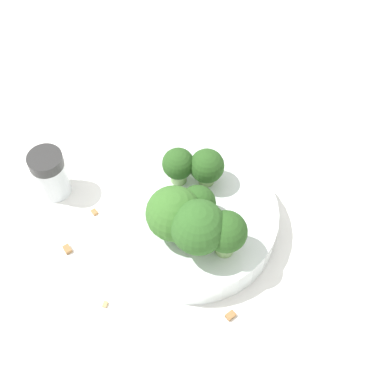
# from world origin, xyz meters

# --- Properties ---
(ground_plane) EXTENTS (3.00, 3.00, 0.00)m
(ground_plane) POSITION_xyz_m (0.00, 0.00, 0.00)
(ground_plane) COLOR white
(bowl) EXTENTS (0.19, 0.19, 0.03)m
(bowl) POSITION_xyz_m (0.00, 0.00, 0.02)
(bowl) COLOR silver
(bowl) RESTS_ON ground_plane
(broccoli_floret_0) EXTENTS (0.04, 0.04, 0.05)m
(broccoli_floret_0) POSITION_xyz_m (0.01, 0.04, 0.06)
(broccoli_floret_0) COLOR #7A9E5B
(broccoli_floret_0) RESTS_ON bowl
(broccoli_floret_1) EXTENTS (0.04, 0.04, 0.05)m
(broccoli_floret_1) POSITION_xyz_m (0.01, -0.01, 0.06)
(broccoli_floret_1) COLOR #7A9E5B
(broccoli_floret_1) RESTS_ON bowl
(broccoli_floret_2) EXTENTS (0.06, 0.06, 0.06)m
(broccoli_floret_2) POSITION_xyz_m (-0.01, -0.03, 0.07)
(broccoli_floret_2) COLOR #84AD66
(broccoli_floret_2) RESTS_ON bowl
(broccoli_floret_3) EXTENTS (0.04, 0.04, 0.06)m
(broccoli_floret_3) POSITION_xyz_m (0.04, -0.04, 0.07)
(broccoli_floret_3) COLOR #84AD66
(broccoli_floret_3) RESTS_ON bowl
(broccoli_floret_4) EXTENTS (0.05, 0.05, 0.07)m
(broccoli_floret_4) POSITION_xyz_m (0.02, -0.04, 0.08)
(broccoli_floret_4) COLOR #7A9E5B
(broccoli_floret_4) RESTS_ON bowl
(broccoli_floret_5) EXTENTS (0.03, 0.03, 0.05)m
(broccoli_floret_5) POSITION_xyz_m (-0.02, 0.04, 0.06)
(broccoli_floret_5) COLOR #8EB770
(broccoli_floret_5) RESTS_ON bowl
(pepper_shaker) EXTENTS (0.04, 0.04, 0.06)m
(pepper_shaker) POSITION_xyz_m (-0.17, 0.01, 0.03)
(pepper_shaker) COLOR silver
(pepper_shaker) RESTS_ON ground_plane
(almond_crumb_0) EXTENTS (0.00, 0.01, 0.01)m
(almond_crumb_0) POSITION_xyz_m (-0.06, -0.11, 0.00)
(almond_crumb_0) COLOR tan
(almond_crumb_0) RESTS_ON ground_plane
(almond_crumb_1) EXTENTS (0.01, 0.01, 0.01)m
(almond_crumb_1) POSITION_xyz_m (-0.11, -0.01, 0.00)
(almond_crumb_1) COLOR olive
(almond_crumb_1) RESTS_ON ground_plane
(almond_crumb_2) EXTENTS (0.01, 0.01, 0.01)m
(almond_crumb_2) POSITION_xyz_m (0.06, -0.09, 0.00)
(almond_crumb_2) COLOR olive
(almond_crumb_2) RESTS_ON ground_plane
(almond_crumb_3) EXTENTS (0.01, 0.01, 0.01)m
(almond_crumb_3) POSITION_xyz_m (-0.12, -0.06, 0.00)
(almond_crumb_3) COLOR olive
(almond_crumb_3) RESTS_ON ground_plane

